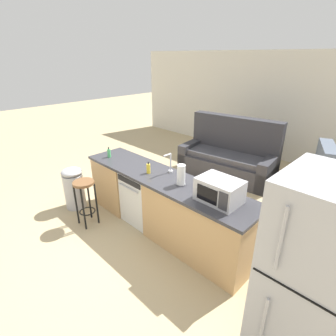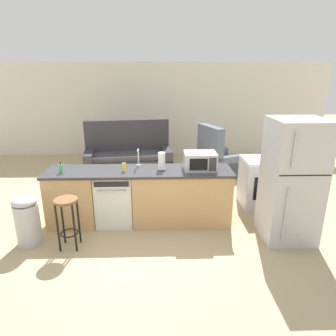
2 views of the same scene
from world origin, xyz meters
name	(u,v)px [view 1 (image 1 of 2)]	position (x,y,z in m)	size (l,w,h in m)	color
ground_plane	(156,225)	(0.00, 0.00, 0.00)	(24.00, 24.00, 0.00)	tan
wall_back	(294,109)	(0.30, 4.20, 1.30)	(10.00, 0.06, 2.60)	silver
kitchen_counter	(167,208)	(0.24, 0.00, 0.42)	(2.94, 0.66, 0.90)	tan
dishwasher	(145,196)	(-0.25, 0.00, 0.42)	(0.58, 0.61, 0.84)	white
refrigerator	(316,289)	(2.35, -0.55, 0.89)	(0.72, 0.73, 1.79)	#B7B7BC
microwave	(219,190)	(1.11, 0.00, 1.04)	(0.50, 0.37, 0.28)	#B7B7BC
sink_faucet	(170,164)	(0.13, 0.17, 1.03)	(0.07, 0.18, 0.30)	silver
paper_towel_roll	(181,175)	(0.51, 0.00, 1.04)	(0.14, 0.14, 0.28)	#4C4C51
soap_bottle	(148,168)	(-0.07, -0.06, 0.97)	(0.06, 0.06, 0.18)	yellow
dish_soap_bottle	(109,153)	(-1.03, -0.10, 0.97)	(0.06, 0.06, 0.18)	#4CB266
bar_stool	(85,194)	(-0.80, -0.73, 0.54)	(0.32, 0.32, 0.74)	brown
trash_bin	(74,187)	(-1.41, -0.62, 0.38)	(0.35, 0.35, 0.74)	#B7B7BC
couch	(229,158)	(-0.27, 2.46, 0.39)	(2.10, 1.16, 1.27)	#2D2D33
armchair	(330,196)	(1.82, 2.22, 0.35)	(1.06, 1.09, 1.20)	#515B6B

